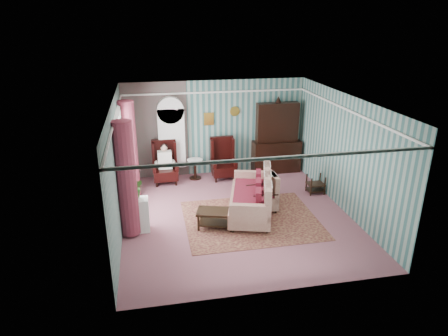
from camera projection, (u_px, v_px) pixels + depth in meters
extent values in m
plane|color=#8E5361|center=(236.00, 215.00, 9.96)|extent=(6.00, 6.00, 0.00)
cube|color=#3A6965|center=(215.00, 128.00, 12.19)|extent=(5.50, 0.02, 2.90)
cube|color=#3A6965|center=(276.00, 220.00, 6.69)|extent=(5.50, 0.02, 2.90)
cube|color=#3A6965|center=(117.00, 169.00, 8.95)|extent=(0.02, 6.00, 2.90)
cube|color=#3A6965|center=(344.00, 154.00, 9.93)|extent=(0.02, 6.00, 2.90)
cube|color=white|center=(238.00, 100.00, 8.92)|extent=(5.50, 6.00, 0.02)
cube|color=brown|center=(156.00, 131.00, 11.86)|extent=(1.90, 0.01, 2.90)
cube|color=white|center=(237.00, 115.00, 9.05)|extent=(5.50, 6.00, 0.05)
cube|color=white|center=(120.00, 156.00, 9.47)|extent=(0.04, 1.50, 1.90)
cylinder|color=brown|center=(126.00, 180.00, 8.61)|extent=(0.44, 0.44, 2.60)
cylinder|color=brown|center=(129.00, 150.00, 10.54)|extent=(0.44, 0.44, 2.60)
cube|color=#B88D31|center=(209.00, 119.00, 12.02)|extent=(0.30, 0.03, 0.38)
cube|color=silver|center=(172.00, 142.00, 11.92)|extent=(0.80, 0.28, 2.24)
cube|color=black|center=(277.00, 136.00, 12.37)|extent=(1.50, 0.56, 2.36)
cube|color=black|center=(165.00, 163.00, 11.70)|extent=(0.76, 0.80, 1.25)
cube|color=black|center=(223.00, 159.00, 12.01)|extent=(0.76, 0.80, 1.25)
cylinder|color=black|center=(195.00, 169.00, 12.11)|extent=(0.50, 0.50, 0.60)
cube|color=black|center=(316.00, 184.00, 11.13)|extent=(0.45, 0.38, 0.54)
cube|color=silver|center=(137.00, 215.00, 9.11)|extent=(0.55, 0.35, 0.80)
cube|color=#501A21|center=(251.00, 220.00, 9.74)|extent=(3.20, 2.60, 0.01)
cube|color=#B9AC90|center=(250.00, 196.00, 9.90)|extent=(1.47, 2.37, 0.96)
cube|color=beige|center=(262.00, 194.00, 10.11)|extent=(0.91, 0.81, 0.88)
cube|color=black|center=(217.00, 219.00, 9.32)|extent=(1.02, 0.74, 0.43)
imported|color=#234F18|center=(134.00, 191.00, 8.85)|extent=(0.43, 0.39, 0.44)
imported|color=#1B571B|center=(137.00, 188.00, 8.99)|extent=(0.26, 0.22, 0.44)
imported|color=#194F18|center=(132.00, 190.00, 8.99)|extent=(0.27, 0.27, 0.38)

